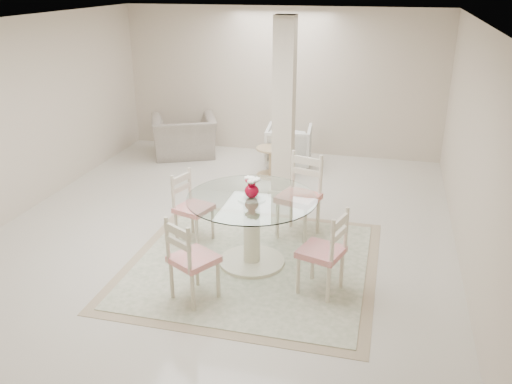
% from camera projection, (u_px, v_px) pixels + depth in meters
% --- Properties ---
extents(ground, '(7.00, 7.00, 0.00)m').
position_uv_depth(ground, '(228.00, 225.00, 7.46)').
color(ground, beige).
rests_on(ground, ground).
extents(room_shell, '(6.02, 7.02, 2.71)m').
position_uv_depth(room_shell, '(225.00, 92.00, 6.77)').
color(room_shell, beige).
rests_on(room_shell, ground).
extents(column, '(0.30, 0.30, 2.70)m').
position_uv_depth(column, '(284.00, 110.00, 8.02)').
color(column, beige).
rests_on(column, ground).
extents(area_rug, '(2.92, 2.92, 0.02)m').
position_uv_depth(area_rug, '(252.00, 263.00, 6.47)').
color(area_rug, tan).
rests_on(area_rug, ground).
extents(dining_table, '(1.49, 1.49, 0.86)m').
position_uv_depth(dining_table, '(252.00, 231.00, 6.31)').
color(dining_table, beige).
rests_on(dining_table, ground).
extents(red_vase, '(0.19, 0.18, 0.25)m').
position_uv_depth(red_vase, '(252.00, 187.00, 6.10)').
color(red_vase, '#AB0521').
rests_on(red_vase, dining_table).
extents(dining_chair_east, '(0.54, 0.54, 1.08)m').
position_uv_depth(dining_chair_east, '(327.00, 246.00, 5.68)').
color(dining_chair_east, beige).
rests_on(dining_chair_east, ground).
extents(dining_chair_north, '(0.60, 0.60, 1.20)m').
position_uv_depth(dining_chair_north, '(301.00, 190.00, 6.99)').
color(dining_chair_north, beige).
rests_on(dining_chair_north, ground).
extents(dining_chair_west, '(0.51, 0.51, 1.02)m').
position_uv_depth(dining_chair_west, '(189.00, 202.00, 6.86)').
color(dining_chair_west, beige).
rests_on(dining_chair_west, ground).
extents(dining_chair_south, '(0.58, 0.58, 1.06)m').
position_uv_depth(dining_chair_south, '(188.00, 254.00, 5.54)').
color(dining_chair_south, beige).
rests_on(dining_chair_south, ground).
extents(recliner_taupe, '(1.48, 1.40, 0.75)m').
position_uv_depth(recliner_taupe, '(184.00, 137.00, 10.19)').
color(recliner_taupe, '#A19585').
rests_on(recliner_taupe, ground).
extents(armchair_white, '(0.85, 0.87, 0.73)m').
position_uv_depth(armchair_white, '(289.00, 146.00, 9.69)').
color(armchair_white, white).
rests_on(armchair_white, ground).
extents(side_table, '(0.49, 0.49, 0.51)m').
position_uv_depth(side_table, '(271.00, 163.00, 9.19)').
color(side_table, tan).
rests_on(side_table, ground).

